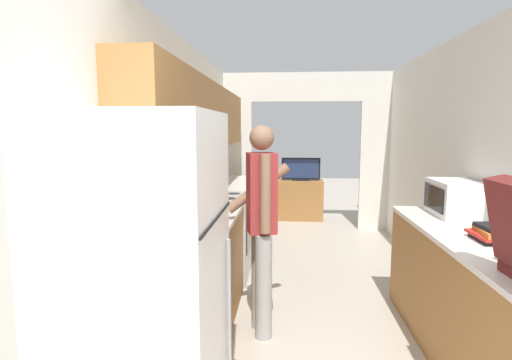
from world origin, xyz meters
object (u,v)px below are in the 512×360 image
object	(u,v)px
refrigerator	(142,294)
tv_cabinet	(300,200)
television	(301,169)
knife	(225,188)
microwave	(456,198)
book_stack	(492,234)
person	(262,224)
range_oven	(221,236)

from	to	relation	value
refrigerator	tv_cabinet	xyz separation A→B (m)	(0.91, 5.35, -0.50)
refrigerator	television	world-z (taller)	refrigerator
television	knife	distance (m)	2.49
television	knife	size ratio (longest dim) A/B	2.00
refrigerator	microwave	size ratio (longest dim) A/B	3.29
refrigerator	television	size ratio (longest dim) A/B	2.51
refrigerator	book_stack	bearing A→B (deg)	23.63
person	tv_cabinet	size ratio (longest dim) A/B	2.08
range_oven	television	distance (m)	3.02
person	microwave	xyz separation A→B (m)	(1.60, 0.38, 0.16)
television	tv_cabinet	bearing A→B (deg)	90.00
microwave	tv_cabinet	size ratio (longest dim) A/B	0.65
refrigerator	tv_cabinet	distance (m)	5.45
refrigerator	person	bearing A→B (deg)	69.42
person	knife	bearing A→B (deg)	2.74
person	book_stack	size ratio (longest dim) A/B	5.27
television	knife	world-z (taller)	television
refrigerator	microwave	xyz separation A→B (m)	(2.08, 1.66, 0.20)
refrigerator	television	xyz separation A→B (m)	(0.91, 5.31, 0.06)
tv_cabinet	knife	world-z (taller)	knife
range_oven	refrigerator	bearing A→B (deg)	-88.82
book_stack	tv_cabinet	world-z (taller)	book_stack
refrigerator	microwave	world-z (taller)	refrigerator
tv_cabinet	knife	xyz separation A→B (m)	(-0.99, -2.33, 0.55)
television	knife	bearing A→B (deg)	-113.44
person	knife	size ratio (longest dim) A/B	4.86
microwave	television	bearing A→B (deg)	107.76
range_oven	television	xyz separation A→B (m)	(0.96, 2.83, 0.45)
book_stack	person	bearing A→B (deg)	165.16
tv_cabinet	knife	distance (m)	2.59
microwave	range_oven	bearing A→B (deg)	158.95
person	television	world-z (taller)	person
person	television	bearing A→B (deg)	-21.15
range_oven	microwave	bearing A→B (deg)	-21.05
person	television	size ratio (longest dim) A/B	2.43
refrigerator	person	size ratio (longest dim) A/B	1.03
tv_cabinet	person	bearing A→B (deg)	-96.02
tv_cabinet	refrigerator	bearing A→B (deg)	-99.64
range_oven	tv_cabinet	world-z (taller)	range_oven
refrigerator	range_oven	world-z (taller)	refrigerator
tv_cabinet	television	world-z (taller)	television
microwave	television	distance (m)	3.84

